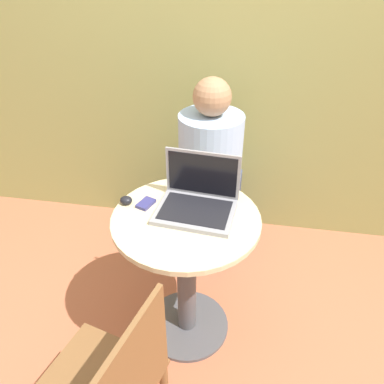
% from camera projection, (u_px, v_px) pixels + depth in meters
% --- Properties ---
extents(ground_plane, '(12.00, 12.00, 0.00)m').
position_uv_depth(ground_plane, '(187.00, 325.00, 2.06)').
color(ground_plane, '#B26042').
extents(back_wall, '(7.00, 0.05, 2.60)m').
position_uv_depth(back_wall, '(216.00, 36.00, 2.13)').
color(back_wall, '#939956').
rests_on(back_wall, ground_plane).
extents(round_table, '(0.66, 0.66, 0.76)m').
position_uv_depth(round_table, '(186.00, 260.00, 1.78)').
color(round_table, '#4C4C51').
rests_on(round_table, ground_plane).
extents(laptop, '(0.36, 0.29, 0.24)m').
position_uv_depth(laptop, '(198.00, 200.00, 1.65)').
color(laptop, gray).
rests_on(laptop, round_table).
extents(cell_phone, '(0.08, 0.10, 0.02)m').
position_uv_depth(cell_phone, '(146.00, 204.00, 1.70)').
color(cell_phone, navy).
rests_on(cell_phone, round_table).
extents(computer_mouse, '(0.06, 0.05, 0.04)m').
position_uv_depth(computer_mouse, '(126.00, 200.00, 1.70)').
color(computer_mouse, black).
rests_on(computer_mouse, round_table).
extents(person_seated, '(0.37, 0.56, 1.19)m').
position_uv_depth(person_seated, '(211.00, 186.00, 2.32)').
color(person_seated, '#3D4766').
rests_on(person_seated, ground_plane).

